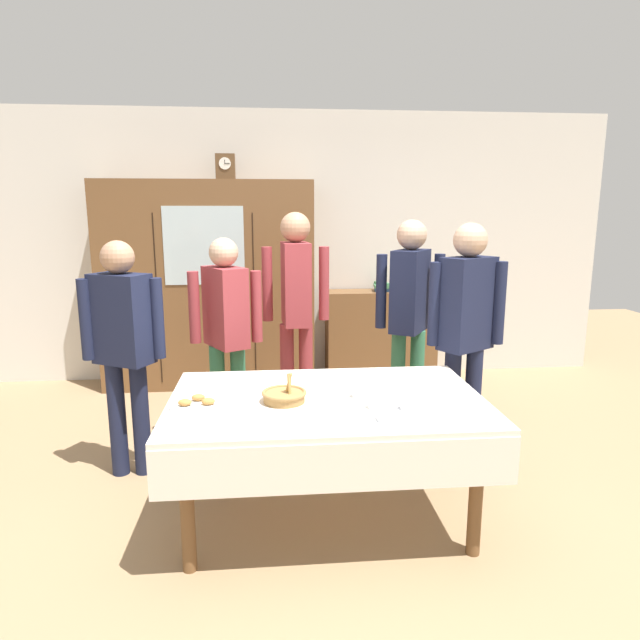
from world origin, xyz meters
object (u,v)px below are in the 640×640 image
object	(u,v)px
person_beside_shelf	(123,337)
person_behind_table_right	(296,299)
dining_table	(327,415)
tea_cup_near_left	(408,406)
spoon_near_right	(443,404)
person_behind_table_left	(466,321)
bookshelf_low	(381,335)
spoon_mid_right	(388,381)
mantel_clock	(225,167)
book_stack	(382,286)
spoon_far_right	(254,396)
person_near_right_end	(226,323)
tea_cup_front_edge	(376,405)
pastry_plate	(197,404)
person_by_cabinet	(410,306)
wall_cabinet	(208,285)
tea_cup_center	(359,394)
bread_basket	(284,396)
tea_cup_mid_left	(386,417)

from	to	relation	value
person_beside_shelf	person_behind_table_right	bearing A→B (deg)	32.24
dining_table	tea_cup_near_left	size ratio (longest dim) A/B	13.09
spoon_near_right	person_behind_table_left	size ratio (longest dim) A/B	0.07
bookshelf_low	spoon_mid_right	distance (m)	2.41
mantel_clock	dining_table	bearing A→B (deg)	-74.94
spoon_near_right	person_behind_table_left	bearing A→B (deg)	63.25
book_stack	spoon_far_right	size ratio (longest dim) A/B	1.93
dining_table	mantel_clock	distance (m)	3.07
spoon_far_right	person_near_right_end	size ratio (longest dim) A/B	0.08
tea_cup_front_edge	spoon_far_right	bearing A→B (deg)	157.00
person_behind_table_right	spoon_near_right	bearing A→B (deg)	-65.88
pastry_plate	person_behind_table_right	distance (m)	1.60
dining_table	spoon_far_right	size ratio (longest dim) A/B	14.30
book_stack	person_beside_shelf	xyz separation A→B (m)	(-2.07, -1.95, -0.03)
spoon_mid_right	person_by_cabinet	xyz separation A→B (m)	(0.36, 0.92, 0.29)
dining_table	pastry_plate	bearing A→B (deg)	-176.20
tea_cup_near_left	spoon_far_right	xyz separation A→B (m)	(-0.79, 0.30, -0.02)
bookshelf_low	mantel_clock	bearing A→B (deg)	-178.08
tea_cup_front_edge	person_near_right_end	distance (m)	1.54
wall_cabinet	tea_cup_center	bearing A→B (deg)	-67.52
wall_cabinet	bread_basket	distance (m)	2.70
spoon_far_right	person_beside_shelf	bearing A→B (deg)	144.03
bread_basket	person_near_right_end	bearing A→B (deg)	109.11
wall_cabinet	mantel_clock	xyz separation A→B (m)	(0.20, -0.00, 1.12)
bookshelf_low	tea_cup_near_left	bearing A→B (deg)	-98.84
person_near_right_end	person_behind_table_left	xyz separation A→B (m)	(1.61, -0.44, 0.08)
person_beside_shelf	person_behind_table_right	world-z (taller)	person_behind_table_right
dining_table	person_beside_shelf	xyz separation A→B (m)	(-1.23, 0.69, 0.30)
tea_cup_near_left	person_behind_table_right	size ratio (longest dim) A/B	0.08
mantel_clock	tea_cup_mid_left	world-z (taller)	mantel_clock
spoon_mid_right	pastry_plate	bearing A→B (deg)	-163.08
spoon_near_right	person_by_cabinet	bearing A→B (deg)	83.34
mantel_clock	bookshelf_low	xyz separation A→B (m)	(1.53, 0.05, -1.67)
tea_cup_center	person_beside_shelf	bearing A→B (deg)	153.69
dining_table	tea_cup_mid_left	size ratio (longest dim) A/B	13.09
tea_cup_mid_left	person_beside_shelf	xyz separation A→B (m)	(-1.48, 1.05, 0.18)
mantel_clock	pastry_plate	world-z (taller)	mantel_clock
tea_cup_near_left	tea_cup_center	size ratio (longest dim) A/B	1.00
tea_cup_front_edge	spoon_near_right	world-z (taller)	tea_cup_front_edge
person_behind_table_left	person_by_cabinet	bearing A→B (deg)	114.07
pastry_plate	person_behind_table_right	xyz separation A→B (m)	(0.59, 1.46, 0.31)
spoon_mid_right	spoon_far_right	bearing A→B (deg)	-166.08
dining_table	person_near_right_end	xyz separation A→B (m)	(-0.62, 1.10, 0.30)
bookshelf_low	spoon_near_right	bearing A→B (deg)	-94.92
tea_cup_near_left	person_by_cabinet	bearing A→B (deg)	75.66
book_stack	bread_basket	world-z (taller)	book_stack
person_behind_table_left	mantel_clock	bearing A→B (deg)	131.13
tea_cup_near_left	person_by_cabinet	xyz separation A→B (m)	(0.36, 1.41, 0.26)
tea_cup_mid_left	spoon_near_right	xyz separation A→B (m)	(0.35, 0.21, -0.02)
tea_cup_mid_left	bread_basket	size ratio (longest dim) A/B	0.54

